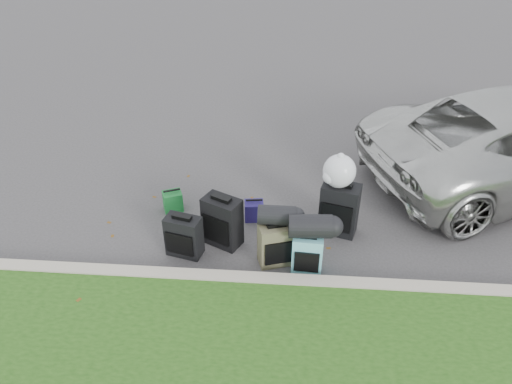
# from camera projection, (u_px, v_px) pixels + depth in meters

# --- Properties ---
(ground) EXTENTS (120.00, 120.00, 0.00)m
(ground) POSITION_uv_depth(u_px,v_px,m) (262.00, 234.00, 6.81)
(ground) COLOR #383535
(ground) RESTS_ON ground
(curb) EXTENTS (120.00, 0.18, 0.15)m
(curb) POSITION_uv_depth(u_px,v_px,m) (257.00, 281.00, 5.94)
(curb) COLOR #9E937F
(curb) RESTS_ON ground
(suitcase_small_black) EXTENTS (0.49, 0.35, 0.56)m
(suitcase_small_black) POSITION_uv_depth(u_px,v_px,m) (184.00, 236.00, 6.33)
(suitcase_small_black) COLOR black
(suitcase_small_black) RESTS_ON ground
(suitcase_large_black_left) EXTENTS (0.56, 0.47, 0.69)m
(suitcase_large_black_left) POSITION_uv_depth(u_px,v_px,m) (222.00, 221.00, 6.47)
(suitcase_large_black_left) COLOR black
(suitcase_large_black_left) RESTS_ON ground
(suitcase_olive) EXTENTS (0.47, 0.37, 0.57)m
(suitcase_olive) POSITION_uv_depth(u_px,v_px,m) (276.00, 244.00, 6.19)
(suitcase_olive) COLOR #44412C
(suitcase_olive) RESTS_ON ground
(suitcase_teal) EXTENTS (0.38, 0.24, 0.52)m
(suitcase_teal) POSITION_uv_depth(u_px,v_px,m) (307.00, 254.00, 6.07)
(suitcase_teal) COLOR #5498A3
(suitcase_teal) RESTS_ON ground
(suitcase_large_black_right) EXTENTS (0.56, 0.42, 0.74)m
(suitcase_large_black_right) POSITION_uv_depth(u_px,v_px,m) (339.00, 209.00, 6.66)
(suitcase_large_black_right) COLOR black
(suitcase_large_black_right) RESTS_ON ground
(tote_green) EXTENTS (0.32, 0.30, 0.30)m
(tote_green) POSITION_uv_depth(u_px,v_px,m) (173.00, 201.00, 7.19)
(tote_green) COLOR #166427
(tote_green) RESTS_ON ground
(tote_navy) EXTENTS (0.29, 0.24, 0.28)m
(tote_navy) POSITION_uv_depth(u_px,v_px,m) (254.00, 211.00, 7.02)
(tote_navy) COLOR navy
(tote_navy) RESTS_ON ground
(duffel_left) EXTENTS (0.46, 0.25, 0.25)m
(duffel_left) POSITION_uv_depth(u_px,v_px,m) (277.00, 215.00, 6.00)
(duffel_left) COLOR black
(duffel_left) RESTS_ON suitcase_olive
(duffel_right) EXTENTS (0.53, 0.32, 0.29)m
(duffel_right) POSITION_uv_depth(u_px,v_px,m) (310.00, 226.00, 5.87)
(duffel_right) COLOR black
(duffel_right) RESTS_ON suitcase_teal
(trash_bag) EXTENTS (0.43, 0.43, 0.43)m
(trash_bag) POSITION_uv_depth(u_px,v_px,m) (339.00, 171.00, 6.35)
(trash_bag) COLOR silver
(trash_bag) RESTS_ON suitcase_large_black_right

